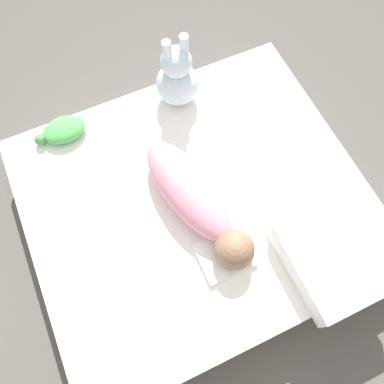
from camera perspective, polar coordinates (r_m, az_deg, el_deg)
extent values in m
plane|color=#514C47|center=(1.50, 0.55, -3.71)|extent=(12.00, 12.00, 0.00)
cube|color=white|center=(1.40, 0.59, -2.40)|extent=(1.16, 1.02, 0.20)
cube|color=white|center=(1.24, 4.95, -9.59)|extent=(0.17, 0.14, 0.02)
ellipsoid|color=pink|center=(1.25, -0.66, 0.40)|extent=(0.24, 0.45, 0.14)
sphere|color=#89664C|center=(1.19, 6.44, -8.70)|extent=(0.13, 0.13, 0.13)
cube|color=white|center=(1.29, 21.49, -9.04)|extent=(0.32, 0.32, 0.09)
sphere|color=silver|center=(1.45, -2.24, 16.15)|extent=(0.16, 0.16, 0.16)
sphere|color=silver|center=(1.36, -2.42, 19.19)|extent=(0.11, 0.11, 0.11)
cylinder|color=silver|center=(1.32, -1.24, 21.59)|extent=(0.03, 0.03, 0.07)
cylinder|color=silver|center=(1.31, -3.87, 20.75)|extent=(0.03, 0.03, 0.07)
ellipsoid|color=#51B756|center=(1.47, -18.92, 8.97)|extent=(0.16, 0.11, 0.06)
sphere|color=#4C934C|center=(1.49, -22.10, 7.42)|extent=(0.04, 0.04, 0.04)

